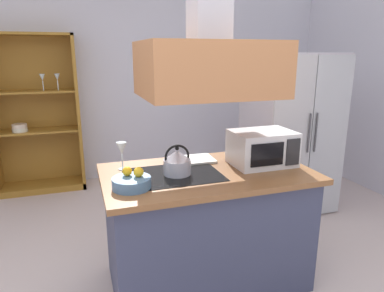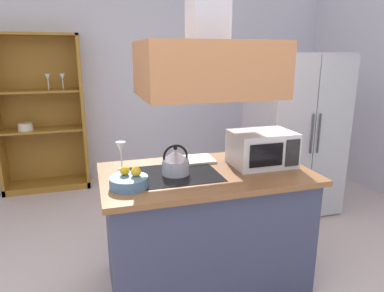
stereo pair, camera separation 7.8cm
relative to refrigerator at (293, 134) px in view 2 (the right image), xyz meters
name	(u,v)px [view 2 (the right image)]	position (x,y,z in m)	size (l,w,h in m)	color
wall_back	(127,81)	(-1.61, 1.68, 0.48)	(6.00, 0.12, 2.70)	silver
kitchen_island	(205,227)	(-1.37, -1.01, -0.41)	(1.50, 0.87, 0.90)	#383D58
range_hood	(207,51)	(-1.37, -1.01, 0.87)	(0.90, 0.70, 1.26)	#BB7748
refrigerator	(293,134)	(0.00, 0.00, 0.00)	(0.90, 0.78, 1.73)	#BEB7C0
dish_cabinet	(42,122)	(-2.73, 1.47, 0.00)	(1.05, 0.40, 1.96)	#9B6A23
kettle	(176,162)	(-1.59, -1.01, 0.12)	(0.19, 0.19, 0.22)	#B1B4C5
cutting_board	(192,160)	(-1.39, -0.74, 0.04)	(0.34, 0.24, 0.02)	white
microwave	(262,148)	(-0.91, -0.99, 0.16)	(0.46, 0.35, 0.26)	silver
wine_glass_on_counter	(121,149)	(-1.94, -0.77, 0.18)	(0.08, 0.08, 0.21)	silver
fruit_bowl	(129,181)	(-1.94, -1.16, 0.07)	(0.25, 0.25, 0.13)	#4C7299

